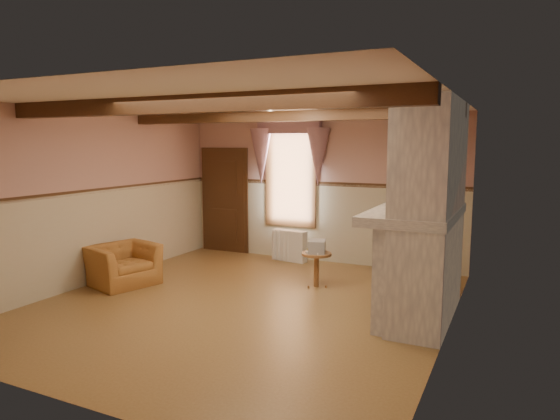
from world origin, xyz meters
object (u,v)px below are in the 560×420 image
at_px(armchair, 123,265).
at_px(bowl, 413,208).
at_px(radiator, 289,246).
at_px(oil_lamp, 419,197).
at_px(side_table, 316,270).
at_px(mantel_clock, 424,197).

xyz_separation_m(armchair, bowl, (4.49, 0.38, 1.14)).
distance_m(radiator, oil_lamp, 3.57).
distance_m(side_table, oil_lamp, 2.13).
height_order(bowl, oil_lamp, oil_lamp).
bearing_deg(mantel_clock, oil_lamp, -90.00).
bearing_deg(radiator, side_table, -43.98).
bearing_deg(oil_lamp, mantel_clock, 90.00).
height_order(side_table, oil_lamp, oil_lamp).
bearing_deg(oil_lamp, armchair, -170.70).
bearing_deg(armchair, radiator, -16.34).
xyz_separation_m(side_table, radiator, (-1.12, 1.41, 0.02)).
bearing_deg(side_table, armchair, -156.74).
distance_m(armchair, oil_lamp, 4.72).
height_order(armchair, mantel_clock, mantel_clock).
bearing_deg(bowl, side_table, 152.29).
bearing_deg(side_table, radiator, 128.40).
height_order(radiator, bowl, bowl).
xyz_separation_m(radiator, bowl, (2.75, -2.27, 1.16)).
xyz_separation_m(side_table, mantel_clock, (1.63, -0.06, 1.25)).
bearing_deg(armchair, bowl, -68.06).
distance_m(side_table, bowl, 2.19).
bearing_deg(bowl, oil_lamp, 90.00).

